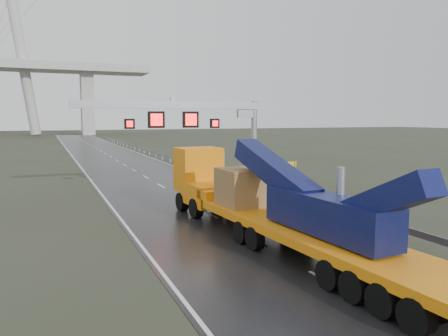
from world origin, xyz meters
name	(u,v)px	position (x,y,z in m)	size (l,w,h in m)	color
ground	(299,266)	(0.00, 0.00, 0.00)	(400.00, 400.00, 0.00)	#2D3022
road	(125,165)	(0.00, 40.00, 0.01)	(11.00, 200.00, 0.02)	black
guardrail	(198,166)	(6.10, 30.00, 0.70)	(0.20, 140.00, 1.40)	slate
sign_gantry	(199,121)	(2.10, 17.99, 5.61)	(14.90, 1.20, 7.42)	#AEAFAA
heavy_haul_truck	(256,199)	(0.47, 4.74, 1.85)	(4.37, 20.48, 4.77)	orange
exit_sign_pair	(290,170)	(8.89, 15.58, 1.68)	(1.38, 0.36, 2.40)	#989DA1
striped_barrier	(260,183)	(7.26, 17.51, 0.50)	(0.59, 0.32, 1.00)	red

